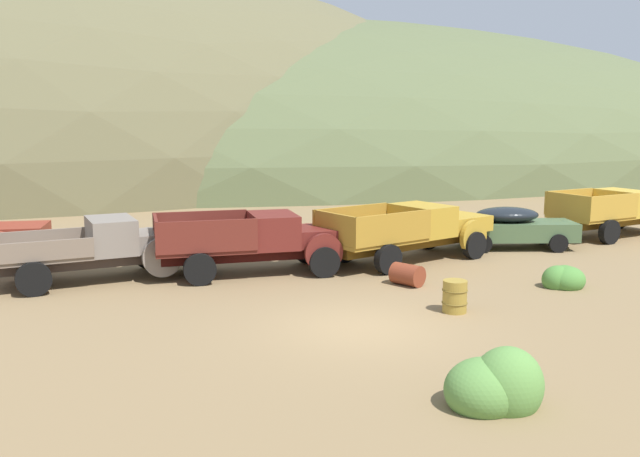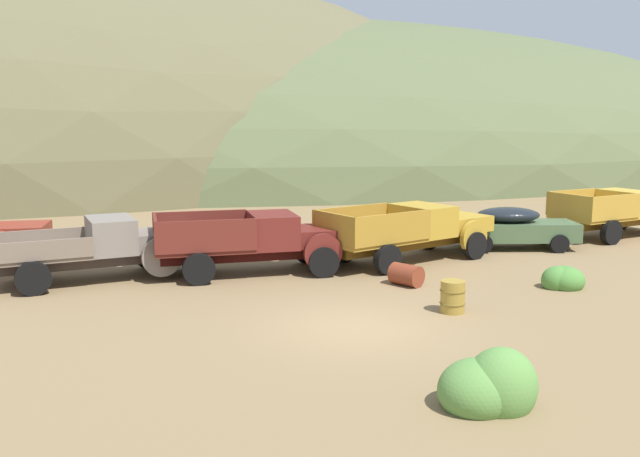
# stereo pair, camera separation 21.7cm
# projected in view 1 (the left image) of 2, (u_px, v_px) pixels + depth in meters

# --- Properties ---
(ground_plane) EXTENTS (300.00, 300.00, 0.00)m
(ground_plane) POSITION_uv_depth(u_px,v_px,m) (359.00, 327.00, 15.97)
(ground_plane) COLOR olive
(hill_distant) EXTENTS (109.63, 85.05, 41.01)m
(hill_distant) POSITION_uv_depth(u_px,v_px,m) (4.00, 164.00, 70.65)
(hill_distant) COLOR brown
(hill_distant) RESTS_ON ground
(hill_far_left) EXTENTS (119.47, 85.86, 30.40)m
(hill_far_left) POSITION_uv_depth(u_px,v_px,m) (283.00, 159.00, 80.44)
(hill_far_left) COLOR #56603D
(hill_far_left) RESTS_ON ground
(truck_primer_gray) EXTENTS (6.05, 2.94, 1.89)m
(truck_primer_gray) POSITION_uv_depth(u_px,v_px,m) (108.00, 247.00, 20.50)
(truck_primer_gray) COLOR #3D322D
(truck_primer_gray) RESTS_ON ground
(truck_oxblood) EXTENTS (6.32, 2.72, 1.91)m
(truck_oxblood) POSITION_uv_depth(u_px,v_px,m) (269.00, 241.00, 21.40)
(truck_oxblood) COLOR black
(truck_oxblood) RESTS_ON ground
(truck_mustard) EXTENTS (6.88, 4.00, 1.91)m
(truck_mustard) POSITION_uv_depth(u_px,v_px,m) (419.00, 230.00, 23.47)
(truck_mustard) COLOR #593D12
(truck_mustard) RESTS_ON ground
(car_weathered_green) EXTENTS (5.01, 2.98, 1.57)m
(car_weathered_green) POSITION_uv_depth(u_px,v_px,m) (517.00, 227.00, 25.45)
(car_weathered_green) COLOR #47603D
(car_weathered_green) RESTS_ON ground
(truck_faded_yellow) EXTENTS (5.99, 3.29, 1.91)m
(truck_faded_yellow) POSITION_uv_depth(u_px,v_px,m) (619.00, 211.00, 28.24)
(truck_faded_yellow) COLOR brown
(truck_faded_yellow) RESTS_ON ground
(oil_drum_tipped) EXTENTS (0.98, 1.09, 0.64)m
(oil_drum_tipped) POSITION_uv_depth(u_px,v_px,m) (407.00, 275.00, 19.90)
(oil_drum_tipped) COLOR brown
(oil_drum_tipped) RESTS_ON ground
(oil_drum_spare) EXTENTS (0.65, 0.65, 0.82)m
(oil_drum_spare) POSITION_uv_depth(u_px,v_px,m) (455.00, 296.00, 17.14)
(oil_drum_spare) COLOR olive
(oil_drum_spare) RESTS_ON ground
(bush_lone_scrub) EXTENTS (1.24, 1.01, 0.83)m
(bush_lone_scrub) POSITION_uv_depth(u_px,v_px,m) (563.00, 280.00, 19.69)
(bush_lone_scrub) COLOR #4C8438
(bush_lone_scrub) RESTS_ON ground
(bush_back_edge) EXTENTS (1.71, 1.32, 1.35)m
(bush_back_edge) POSITION_uv_depth(u_px,v_px,m) (496.00, 388.00, 11.56)
(bush_back_edge) COLOR #5B8E42
(bush_back_edge) RESTS_ON ground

